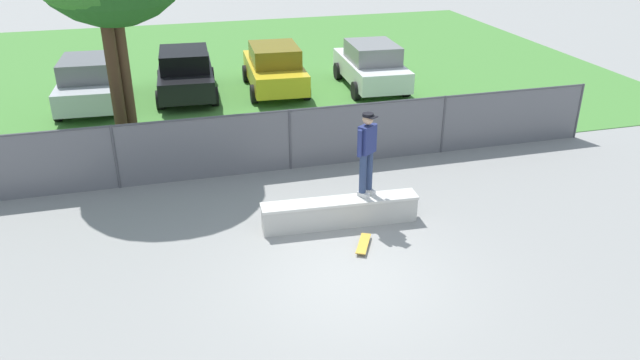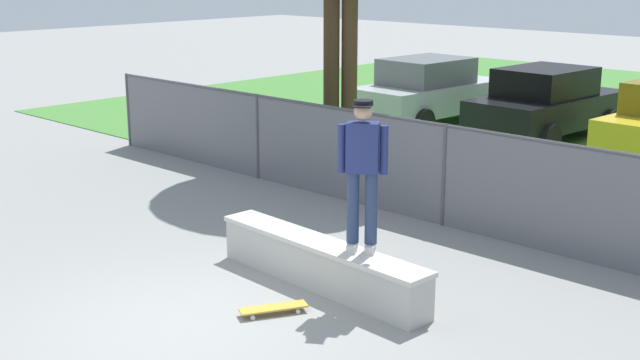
{
  "view_description": "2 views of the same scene",
  "coord_description": "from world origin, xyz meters",
  "px_view_note": "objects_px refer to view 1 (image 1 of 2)",
  "views": [
    {
      "loc": [
        -3.07,
        -9.03,
        6.49
      ],
      "look_at": [
        0.01,
        2.21,
        0.97
      ],
      "focal_mm": 34.23,
      "sensor_mm": 36.0,
      "label": 1
    },
    {
      "loc": [
        7.19,
        -5.28,
        3.99
      ],
      "look_at": [
        -0.09,
        2.39,
        1.22
      ],
      "focal_mm": 46.94,
      "sensor_mm": 36.0,
      "label": 2
    }
  ],
  "objects_px": {
    "concrete_ledge": "(340,212)",
    "skateboarder": "(367,150)",
    "car_white": "(371,65)",
    "car_yellow": "(275,68)",
    "car_black": "(186,73)",
    "skateboard": "(363,244)",
    "car_silver": "(90,82)"
  },
  "relations": [
    {
      "from": "skateboarder",
      "to": "car_silver",
      "type": "xyz_separation_m",
      "value": [
        -6.19,
        9.75,
        -0.79
      ]
    },
    {
      "from": "car_silver",
      "to": "car_yellow",
      "type": "bearing_deg",
      "value": 1.35
    },
    {
      "from": "skateboarder",
      "to": "car_yellow",
      "type": "xyz_separation_m",
      "value": [
        0.02,
        9.9,
        -0.79
      ]
    },
    {
      "from": "skateboard",
      "to": "car_white",
      "type": "relative_size",
      "value": 0.19
    },
    {
      "from": "concrete_ledge",
      "to": "skateboarder",
      "type": "relative_size",
      "value": 1.84
    },
    {
      "from": "skateboard",
      "to": "car_black",
      "type": "bearing_deg",
      "value": 103.49
    },
    {
      "from": "concrete_ledge",
      "to": "car_white",
      "type": "distance_m",
      "value": 10.27
    },
    {
      "from": "skateboard",
      "to": "car_black",
      "type": "height_order",
      "value": "car_black"
    },
    {
      "from": "car_white",
      "to": "car_silver",
      "type": "bearing_deg",
      "value": 177.49
    },
    {
      "from": "car_silver",
      "to": "skateboarder",
      "type": "bearing_deg",
      "value": -57.61
    },
    {
      "from": "skateboard",
      "to": "car_silver",
      "type": "distance_m",
      "value": 12.32
    },
    {
      "from": "skateboard",
      "to": "car_black",
      "type": "distance_m",
      "value": 11.5
    },
    {
      "from": "car_yellow",
      "to": "car_white",
      "type": "bearing_deg",
      "value": -9.39
    },
    {
      "from": "concrete_ledge",
      "to": "car_yellow",
      "type": "height_order",
      "value": "car_yellow"
    },
    {
      "from": "skateboarder",
      "to": "car_white",
      "type": "xyz_separation_m",
      "value": [
        3.46,
        9.33,
        -0.79
      ]
    },
    {
      "from": "car_silver",
      "to": "skateboard",
      "type": "bearing_deg",
      "value": -61.93
    },
    {
      "from": "car_white",
      "to": "skateboarder",
      "type": "bearing_deg",
      "value": -110.34
    },
    {
      "from": "skateboarder",
      "to": "car_silver",
      "type": "height_order",
      "value": "skateboarder"
    },
    {
      "from": "car_silver",
      "to": "car_black",
      "type": "distance_m",
      "value": 3.12
    },
    {
      "from": "skateboard",
      "to": "car_black",
      "type": "relative_size",
      "value": 0.19
    },
    {
      "from": "car_silver",
      "to": "car_white",
      "type": "height_order",
      "value": "same"
    },
    {
      "from": "concrete_ledge",
      "to": "car_black",
      "type": "bearing_deg",
      "value": 103.75
    },
    {
      "from": "car_yellow",
      "to": "car_silver",
      "type": "bearing_deg",
      "value": -178.65
    },
    {
      "from": "skateboard",
      "to": "car_yellow",
      "type": "relative_size",
      "value": 0.19
    },
    {
      "from": "car_silver",
      "to": "car_yellow",
      "type": "height_order",
      "value": "same"
    },
    {
      "from": "car_yellow",
      "to": "concrete_ledge",
      "type": "bearing_deg",
      "value": -93.52
    },
    {
      "from": "car_white",
      "to": "concrete_ledge",
      "type": "bearing_deg",
      "value": -113.27
    },
    {
      "from": "car_yellow",
      "to": "car_white",
      "type": "relative_size",
      "value": 1.0
    },
    {
      "from": "car_yellow",
      "to": "car_black",
      "type": "bearing_deg",
      "value": 176.93
    },
    {
      "from": "concrete_ledge",
      "to": "car_black",
      "type": "xyz_separation_m",
      "value": [
        -2.48,
        10.16,
        0.54
      ]
    },
    {
      "from": "concrete_ledge",
      "to": "car_yellow",
      "type": "xyz_separation_m",
      "value": [
        0.61,
        9.99,
        0.54
      ]
    },
    {
      "from": "car_silver",
      "to": "car_white",
      "type": "distance_m",
      "value": 9.65
    }
  ]
}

